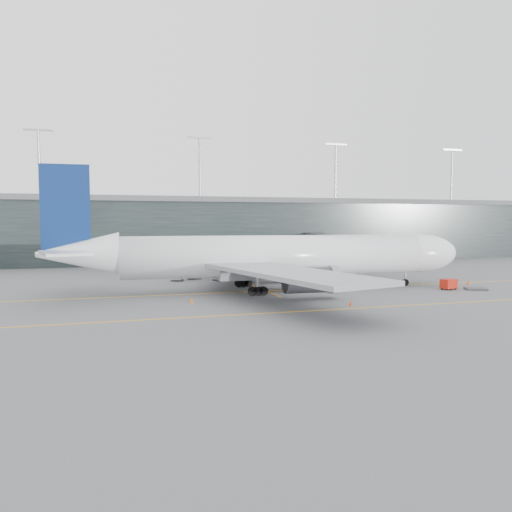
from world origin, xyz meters
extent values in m
plane|color=#58595D|center=(0.00, 0.00, 0.00)|extent=(320.00, 320.00, 0.00)
cube|color=orange|center=(0.00, -4.00, 0.01)|extent=(160.00, 0.25, 0.02)
cube|color=orange|center=(0.00, -20.00, 0.01)|extent=(160.00, 0.25, 0.02)
cube|color=orange|center=(5.00, 20.00, 0.01)|extent=(0.25, 60.00, 0.02)
cube|color=black|center=(0.00, 58.00, 7.00)|extent=(240.00, 35.00, 14.00)
cube|color=#57585C|center=(0.00, 58.00, 14.60)|extent=(240.00, 36.00, 1.20)
cylinder|color=#9E9EA3|center=(-30.00, 48.00, 22.00)|extent=(0.60, 0.60, 14.00)
cylinder|color=#9E9EA3|center=(5.00, 48.00, 22.00)|extent=(0.60, 0.60, 14.00)
cylinder|color=#9E9EA3|center=(40.00, 48.00, 22.00)|extent=(0.60, 0.60, 14.00)
cylinder|color=#9E9EA3|center=(75.00, 48.00, 22.00)|extent=(0.60, 0.60, 14.00)
cylinder|color=white|center=(6.43, -3.65, 4.86)|extent=(42.41, 7.66, 5.69)
ellipsoid|color=white|center=(28.88, -4.71, 4.86)|extent=(12.19, 6.24, 5.69)
cone|color=white|center=(-19.68, -2.42, 5.50)|extent=(10.33, 5.93, 5.46)
cube|color=gray|center=(5.52, -3.61, 2.66)|extent=(14.87, 5.27, 1.83)
cube|color=black|center=(32.36, -4.87, 5.78)|extent=(2.14, 2.84, 0.73)
cube|color=gray|center=(3.02, -17.72, 3.94)|extent=(14.15, 27.78, 0.50)
cylinder|color=#37373C|center=(7.86, -12.44, 2.38)|extent=(6.56, 3.51, 3.21)
cube|color=gray|center=(4.35, 10.68, 3.94)|extent=(16.34, 27.84, 0.50)
cylinder|color=#37373C|center=(8.67, 4.97, 2.38)|extent=(6.56, 3.51, 3.21)
cube|color=navy|center=(-21.05, -2.36, 11.28)|extent=(5.98, 0.74, 11.01)
cube|color=white|center=(-20.83, -7.42, 5.96)|extent=(6.69, 9.14, 0.32)
cube|color=white|center=(-20.36, 2.66, 5.96)|extent=(7.31, 9.40, 0.32)
cylinder|color=black|center=(26.59, -4.60, 0.50)|extent=(1.02, 0.41, 1.01)
cylinder|color=#9E9EA3|center=(26.59, -4.60, 1.19)|extent=(0.28, 0.28, 2.38)
cylinder|color=black|center=(2.56, -7.88, 0.60)|extent=(1.21, 0.51, 1.19)
cylinder|color=black|center=(2.98, 0.92, 0.60)|extent=(1.21, 0.51, 1.19)
cube|color=#302F35|center=(23.46, 0.38, 5.37)|extent=(4.08, 4.42, 3.01)
cube|color=#302F35|center=(25.07, 9.15, 5.37)|extent=(5.15, 14.21, 2.68)
cube|color=#302F35|center=(27.58, 22.88, 5.37)|extent=(5.42, 14.26, 2.79)
cube|color=#302F35|center=(30.09, 36.61, 5.37)|extent=(5.68, 14.31, 2.90)
cylinder|color=#9E9EA3|center=(25.20, 9.89, 2.04)|extent=(0.54, 0.54, 4.08)
cube|color=#37373C|center=(25.20, 9.89, 0.38)|extent=(2.40, 1.97, 0.75)
cylinder|color=#302F35|center=(23.46, 40.50, 5.37)|extent=(4.30, 4.30, 3.22)
cylinder|color=#302F35|center=(23.46, 40.50, 1.93)|extent=(1.93, 1.93, 3.87)
cube|color=#AC1A0C|center=(30.06, -10.04, 0.85)|extent=(2.49, 1.93, 1.30)
cylinder|color=black|center=(29.42, -10.73, 0.20)|extent=(0.42, 0.25, 0.40)
cylinder|color=black|center=(30.96, -10.31, 0.20)|extent=(0.42, 0.25, 0.40)
cylinder|color=black|center=(29.16, -9.77, 0.20)|extent=(0.42, 0.25, 0.40)
cylinder|color=black|center=(30.70, -9.35, 0.20)|extent=(0.42, 0.25, 0.40)
cube|color=#333337|center=(33.57, -11.34, 0.17)|extent=(3.44, 3.17, 0.28)
cube|color=#37373C|center=(-5.42, 10.74, 0.14)|extent=(2.34, 2.13, 0.19)
cube|color=#ACB1B8|center=(-5.42, 10.74, 1.00)|extent=(1.95, 1.90, 1.43)
cube|color=#262E97|center=(-5.42, 10.74, 1.75)|extent=(2.01, 1.96, 0.08)
cube|color=#37373C|center=(-2.48, 12.39, 0.17)|extent=(2.30, 1.86, 0.23)
cube|color=silver|center=(-2.48, 12.39, 1.18)|extent=(1.85, 1.74, 1.69)
cube|color=#262E97|center=(-2.48, 12.39, 2.07)|extent=(1.91, 1.80, 0.09)
cube|color=#37373C|center=(1.33, 9.34, 0.15)|extent=(2.51, 2.27, 0.20)
cube|color=#A8AFB4|center=(1.33, 9.34, 1.08)|extent=(2.09, 2.03, 1.54)
cube|color=#262E97|center=(1.33, 9.34, 1.87)|extent=(2.15, 2.10, 0.08)
cone|color=#F93D0D|center=(36.55, -6.26, 0.38)|extent=(0.48, 0.48, 0.76)
cone|color=#CE3D0B|center=(10.59, -18.20, 0.33)|extent=(0.42, 0.42, 0.66)
cone|color=#CB620B|center=(9.36, 11.88, 0.34)|extent=(0.43, 0.43, 0.68)
cone|color=#D85C0C|center=(-6.62, -11.03, 0.32)|extent=(0.40, 0.40, 0.63)
camera|label=1|loc=(-15.89, -69.39, 9.66)|focal=35.00mm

